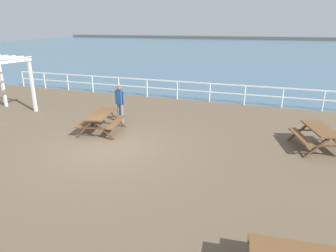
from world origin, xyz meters
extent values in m
cube|color=brown|center=(0.00, 0.00, -0.10)|extent=(30.00, 24.00, 0.20)
cube|color=#476B84|center=(0.00, 52.75, 0.00)|extent=(142.00, 90.00, 0.01)
cube|color=#4C4C47|center=(0.00, 95.75, 0.00)|extent=(142.00, 6.00, 1.80)
cube|color=white|center=(0.00, 7.75, 1.05)|extent=(23.00, 0.06, 0.06)
cube|color=white|center=(0.00, 7.75, 0.58)|extent=(23.00, 0.05, 0.05)
cylinder|color=white|center=(-11.50, 7.75, 0.53)|extent=(0.07, 0.07, 1.05)
cylinder|color=white|center=(-9.58, 7.75, 0.53)|extent=(0.07, 0.07, 1.05)
cylinder|color=white|center=(-7.67, 7.75, 0.53)|extent=(0.07, 0.07, 1.05)
cylinder|color=white|center=(-5.75, 7.75, 0.53)|extent=(0.07, 0.07, 1.05)
cylinder|color=white|center=(-3.83, 7.75, 0.53)|extent=(0.07, 0.07, 1.05)
cylinder|color=white|center=(-1.92, 7.75, 0.53)|extent=(0.07, 0.07, 1.05)
cylinder|color=white|center=(0.00, 7.75, 0.53)|extent=(0.07, 0.07, 1.05)
cylinder|color=white|center=(1.92, 7.75, 0.53)|extent=(0.07, 0.07, 1.05)
cylinder|color=white|center=(3.83, 7.75, 0.53)|extent=(0.07, 0.07, 1.05)
cylinder|color=white|center=(5.75, 7.75, 0.53)|extent=(0.07, 0.07, 1.05)
cylinder|color=white|center=(7.67, 7.75, 0.53)|extent=(0.07, 0.07, 1.05)
cube|color=brown|center=(6.03, -3.70, 0.45)|extent=(1.82, 0.44, 0.04)
cube|color=#50351E|center=(5.28, -4.03, 0.38)|extent=(0.16, 0.80, 0.79)
cube|color=brown|center=(-1.08, 1.31, 0.75)|extent=(1.06, 1.91, 0.05)
cube|color=brown|center=(-1.69, 1.18, 0.45)|extent=(0.63, 1.81, 0.04)
cube|color=brown|center=(-0.48, 1.44, 0.45)|extent=(0.63, 1.81, 0.04)
cube|color=#50351E|center=(-1.61, 1.99, 0.38)|extent=(0.79, 0.24, 0.79)
cube|color=#50351E|center=(-0.88, 2.15, 0.38)|extent=(0.79, 0.24, 0.79)
cube|color=#50351E|center=(-1.25, 2.07, 0.42)|extent=(1.48, 0.37, 0.04)
cube|color=#50351E|center=(-1.29, 0.47, 0.38)|extent=(0.79, 0.24, 0.79)
cube|color=#50351E|center=(-0.55, 0.62, 0.38)|extent=(0.79, 0.24, 0.79)
cube|color=#50351E|center=(-0.92, 0.55, 0.42)|extent=(1.48, 0.37, 0.04)
cube|color=brown|center=(6.93, 2.34, 0.75)|extent=(1.18, 1.92, 0.05)
cube|color=brown|center=(6.33, 2.17, 0.45)|extent=(0.76, 1.80, 0.04)
cube|color=#50351E|center=(6.35, 2.98, 0.38)|extent=(0.78, 0.30, 0.79)
cube|color=#50351E|center=(7.07, 3.19, 0.38)|extent=(0.78, 0.30, 0.79)
cube|color=#50351E|center=(6.71, 3.09, 0.42)|extent=(1.46, 0.48, 0.04)
cube|color=#50351E|center=(6.79, 1.49, 0.38)|extent=(0.78, 0.30, 0.79)
cube|color=#50351E|center=(7.15, 1.59, 0.42)|extent=(1.46, 0.48, 0.04)
cylinder|color=slate|center=(-0.87, 2.65, 0.42)|extent=(0.14, 0.14, 0.85)
cylinder|color=slate|center=(-1.04, 2.70, 0.42)|extent=(0.14, 0.14, 0.85)
cube|color=#264C8C|center=(-0.96, 2.68, 1.14)|extent=(0.39, 0.31, 0.58)
cylinder|color=#264C8C|center=(-0.75, 2.61, 1.17)|extent=(0.09, 0.09, 0.52)
cylinder|color=#264C8C|center=(-1.17, 2.74, 1.17)|extent=(0.09, 0.09, 0.52)
sphere|color=brown|center=(-0.96, 2.68, 1.54)|extent=(0.23, 0.23, 0.23)
cube|color=white|center=(-5.87, 2.84, 1.25)|extent=(0.12, 0.12, 2.50)
cube|color=white|center=(-8.06, 3.06, 1.25)|extent=(0.12, 0.12, 2.50)
cube|color=white|center=(-5.97, 1.75, 2.56)|extent=(0.36, 2.44, 0.12)
cube|color=white|center=(-6.96, 2.95, 2.56)|extent=(2.44, 0.36, 0.12)
cube|color=white|center=(-5.97, 1.75, 2.68)|extent=(0.33, 2.56, 0.04)
camera|label=1|loc=(5.30, -8.43, 4.06)|focal=31.76mm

